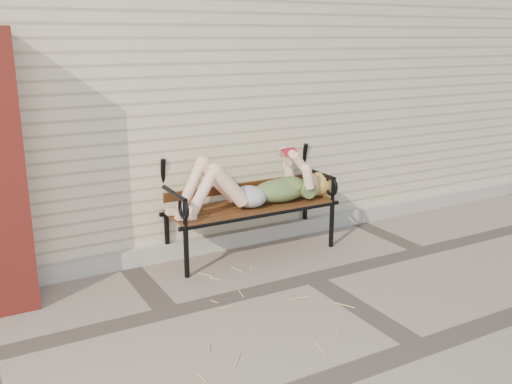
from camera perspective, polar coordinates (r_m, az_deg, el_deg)
ground at (r=4.79m, az=5.58°, el=-8.55°), size 80.00×80.00×0.00m
house_wall at (r=7.06m, az=-8.30°, el=11.65°), size 8.00×4.00×3.00m
foundation_strip at (r=5.53m, az=-0.12°, el=-4.32°), size 8.00×0.10×0.15m
garden_bench at (r=5.20m, az=-0.98°, el=0.52°), size 1.67×0.67×1.08m
reading_woman at (r=5.08m, az=-0.15°, el=0.61°), size 1.58×0.36×0.50m
straw_scatter at (r=4.22m, az=-4.86°, el=-11.93°), size 2.97×1.56×0.01m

